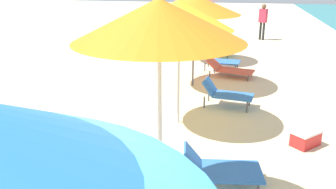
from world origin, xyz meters
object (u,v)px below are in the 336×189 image
object	(u,v)px
umbrella_second	(159,20)
lounger_farthest_shoreside	(214,48)
lounger_second_shoreside	(220,168)
person_walking_near	(263,18)
lounger_fourth_shoreside	(229,69)
umbrella_third	(179,14)
lounger_third_shoreside	(226,93)
cooler_box	(306,138)
umbrella_fourth	(194,4)
lounger_farthest_inland	(221,60)

from	to	relation	value
umbrella_second	lounger_farthest_shoreside	world-z (taller)	umbrella_second
lounger_second_shoreside	person_walking_near	world-z (taller)	person_walking_near
umbrella_second	lounger_second_shoreside	bearing A→B (deg)	52.65
lounger_second_shoreside	lounger_fourth_shoreside	world-z (taller)	lounger_second_shoreside
lounger_farthest_shoreside	umbrella_second	bearing A→B (deg)	-79.98
lounger_second_shoreside	umbrella_third	distance (m)	3.22
person_walking_near	umbrella_third	bearing A→B (deg)	18.28
lounger_second_shoreside	lounger_third_shoreside	size ratio (longest dim) A/B	1.01
cooler_box	lounger_third_shoreside	bearing A→B (deg)	130.95
lounger_farthest_shoreside	person_walking_near	world-z (taller)	person_walking_near
umbrella_second	umbrella_fourth	world-z (taller)	umbrella_second
lounger_second_shoreside	lounger_farthest_shoreside	distance (m)	9.06
lounger_third_shoreside	person_walking_near	size ratio (longest dim) A/B	0.74
lounger_third_shoreside	person_walking_near	xyz separation A→B (m)	(1.28, 9.65, 0.70)
lounger_third_shoreside	umbrella_fourth	bearing A→B (deg)	130.57
umbrella_fourth	lounger_fourth_shoreside	bearing A→B (deg)	48.17
lounger_second_shoreside	umbrella_fourth	size ratio (longest dim) A/B	0.49
umbrella_fourth	cooler_box	distance (m)	4.78
lounger_third_shoreside	lounger_fourth_shoreside	distance (m)	2.70
lounger_second_shoreside	lounger_farthest_inland	size ratio (longest dim) A/B	1.02
cooler_box	umbrella_fourth	bearing A→B (deg)	127.44
lounger_fourth_shoreside	lounger_farthest_inland	bearing A→B (deg)	124.19
umbrella_second	umbrella_third	world-z (taller)	umbrella_second
umbrella_second	umbrella_fourth	bearing A→B (deg)	93.56
person_walking_near	cooler_box	distance (m)	11.50
umbrella_second	cooler_box	world-z (taller)	umbrella_second
lounger_fourth_shoreside	person_walking_near	xyz separation A→B (m)	(1.30, 6.95, 0.79)
umbrella_fourth	lounger_farthest_inland	xyz separation A→B (m)	(0.68, 1.89, -1.95)
umbrella_third	person_walking_near	size ratio (longest dim) A/B	1.57
umbrella_third	umbrella_fourth	size ratio (longest dim) A/B	1.02
lounger_third_shoreside	umbrella_third	bearing A→B (deg)	-121.39
lounger_second_shoreside	person_walking_near	xyz separation A→B (m)	(1.21, 13.11, 0.76)
lounger_second_shoreside	cooler_box	world-z (taller)	lounger_second_shoreside
cooler_box	umbrella_third	bearing A→B (deg)	166.33
lounger_second_shoreside	lounger_third_shoreside	world-z (taller)	lounger_third_shoreside
lounger_farthest_inland	person_walking_near	distance (m)	6.42
umbrella_second	lounger_third_shoreside	bearing A→B (deg)	81.60
umbrella_third	lounger_fourth_shoreside	world-z (taller)	umbrella_third
person_walking_near	lounger_second_shoreside	bearing A→B (deg)	24.70
lounger_third_shoreside	cooler_box	world-z (taller)	lounger_third_shoreside
lounger_fourth_shoreside	lounger_second_shoreside	bearing A→B (deg)	-77.55
umbrella_second	lounger_third_shoreside	world-z (taller)	umbrella_second
lounger_second_shoreside	lounger_farthest_shoreside	size ratio (longest dim) A/B	0.91
lounger_farthest_shoreside	lounger_farthest_inland	xyz separation A→B (m)	(0.38, -2.10, 0.01)
umbrella_third	lounger_fourth_shoreside	xyz separation A→B (m)	(0.95, 3.89, -2.06)
lounger_second_shoreside	lounger_third_shoreside	distance (m)	3.47
umbrella_fourth	cooler_box	bearing A→B (deg)	-52.56
lounger_second_shoreside	cooler_box	bearing A→B (deg)	39.25
umbrella_second	cooler_box	size ratio (longest dim) A/B	4.69
person_walking_near	lounger_farthest_shoreside	bearing A→B (deg)	3.86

